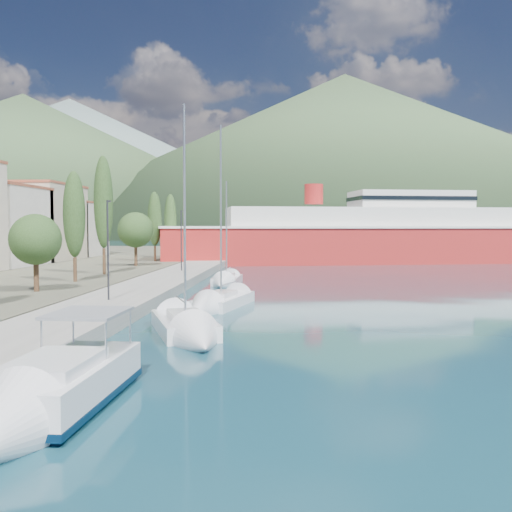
{
  "coord_description": "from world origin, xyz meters",
  "views": [
    {
      "loc": [
        2.13,
        -19.9,
        5.28
      ],
      "look_at": [
        0.0,
        14.0,
        3.5
      ],
      "focal_mm": 40.0,
      "sensor_mm": 36.0,
      "label": 1
    }
  ],
  "objects": [
    {
      "name": "sailboat_far",
      "position": [
        -3.85,
        30.27,
        0.29
      ],
      "size": [
        2.48,
        7.04,
        10.24
      ],
      "color": "silver",
      "rests_on": "ground"
    },
    {
      "name": "hills_near",
      "position": [
        98.04,
        372.5,
        49.18
      ],
      "size": [
        1010.0,
        520.0,
        115.0
      ],
      "color": "#3D5734",
      "rests_on": "ground"
    },
    {
      "name": "ferry",
      "position": [
        13.61,
        64.1,
        3.63
      ],
      "size": [
        61.31,
        23.83,
        11.92
      ],
      "color": "#B02220",
      "rests_on": "ground"
    },
    {
      "name": "motor_cruiser",
      "position": [
        -4.52,
        -5.28,
        0.54
      ],
      "size": [
        2.83,
        8.92,
        3.26
      ],
      "color": "#051930",
      "rests_on": "ground"
    },
    {
      "name": "lamp_posts",
      "position": [
        -9.0,
        14.06,
        4.08
      ],
      "size": [
        0.15,
        46.29,
        6.06
      ],
      "color": "#2D2D33",
      "rests_on": "quay"
    },
    {
      "name": "ground",
      "position": [
        0.0,
        120.0,
        0.0
      ],
      "size": [
        1400.0,
        1400.0,
        0.0
      ],
      "primitive_type": "plane",
      "color": "#153F4D"
    },
    {
      "name": "tree_row",
      "position": [
        -15.74,
        32.84,
        5.64
      ],
      "size": [
        4.06,
        62.04,
        11.27
      ],
      "color": "#47301E",
      "rests_on": "land_strip"
    },
    {
      "name": "sailboat_near",
      "position": [
        -2.49,
        5.92,
        0.32
      ],
      "size": [
        5.28,
        8.79,
        12.12
      ],
      "color": "silver",
      "rests_on": "ground"
    },
    {
      "name": "quay",
      "position": [
        -9.0,
        26.0,
        0.4
      ],
      "size": [
        5.0,
        88.0,
        0.8
      ],
      "primitive_type": "cube",
      "color": "gray",
      "rests_on": "ground"
    },
    {
      "name": "hills_far",
      "position": [
        138.59,
        618.73,
        77.39
      ],
      "size": [
        1480.0,
        900.0,
        180.0
      ],
      "color": "slate",
      "rests_on": "ground"
    },
    {
      "name": "sailboat_mid",
      "position": [
        -2.85,
        15.07,
        0.31
      ],
      "size": [
        4.29,
        9.11,
        12.68
      ],
      "color": "silver",
      "rests_on": "ground"
    }
  ]
}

